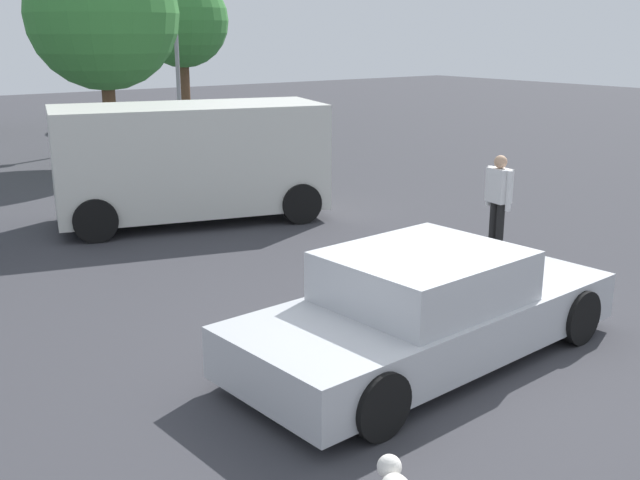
{
  "coord_description": "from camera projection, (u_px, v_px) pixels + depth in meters",
  "views": [
    {
      "loc": [
        -5.45,
        -5.24,
        3.48
      ],
      "look_at": [
        0.05,
        2.23,
        0.9
      ],
      "focal_mm": 42.12,
      "sensor_mm": 36.0,
      "label": 1
    }
  ],
  "objects": [
    {
      "name": "ground_plane",
      "position": [
        438.0,
        365.0,
        8.11
      ],
      "size": [
        80.0,
        80.0,
        0.0
      ],
      "primitive_type": "plane",
      "color": "#38383D"
    },
    {
      "name": "pedestrian",
      "position": [
        499.0,
        194.0,
        12.24
      ],
      "size": [
        0.3,
        0.56,
        1.56
      ],
      "rotation": [
        0.0,
        0.0,
        6.13
      ],
      "color": "black",
      "rests_on": "ground_plane"
    },
    {
      "name": "tree_back_left",
      "position": [
        182.0,
        21.0,
        30.0
      ],
      "size": [
        3.69,
        3.69,
        5.75
      ],
      "color": "brown",
      "rests_on": "ground_plane"
    },
    {
      "name": "van_white",
      "position": [
        191.0,
        159.0,
        14.06
      ],
      "size": [
        5.28,
        3.3,
        2.18
      ],
      "rotation": [
        0.0,
        0.0,
        -0.28
      ],
      "color": "silver",
      "rests_on": "ground_plane"
    },
    {
      "name": "tree_back_center",
      "position": [
        103.0,
        14.0,
        19.35
      ],
      "size": [
        3.93,
        3.93,
        5.9
      ],
      "color": "brown",
      "rests_on": "ground_plane"
    },
    {
      "name": "sedan_foreground",
      "position": [
        427.0,
        309.0,
        8.15
      ],
      "size": [
        4.76,
        2.21,
        1.24
      ],
      "rotation": [
        0.0,
        0.0,
        0.08
      ],
      "color": "#B7BABF",
      "rests_on": "ground_plane"
    }
  ]
}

